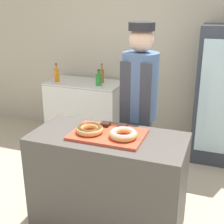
{
  "coord_description": "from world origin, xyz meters",
  "views": [
    {
      "loc": [
        0.86,
        -2.24,
        1.98
      ],
      "look_at": [
        0.0,
        0.1,
        1.09
      ],
      "focal_mm": 50.0,
      "sensor_mm": 36.0,
      "label": 1
    }
  ],
  "objects_px": {
    "donut_chocolate_glaze": "(90,129)",
    "donut_light_glaze": "(123,134)",
    "chest_freezer": "(86,110)",
    "beverage_fridge": "(221,95)",
    "brownie_back_left": "(105,124)",
    "brownie_back_right": "(122,127)",
    "bottle_orange": "(57,75)",
    "serving_tray": "(108,135)",
    "baker_person": "(139,108)",
    "bottle_amber": "(102,75)",
    "bottle_green": "(99,79)"
  },
  "relations": [
    {
      "from": "donut_chocolate_glaze",
      "to": "beverage_fridge",
      "type": "xyz_separation_m",
      "value": [
        1.0,
        1.8,
        -0.11
      ]
    },
    {
      "from": "donut_light_glaze",
      "to": "baker_person",
      "type": "distance_m",
      "value": 0.67
    },
    {
      "from": "serving_tray",
      "to": "baker_person",
      "type": "height_order",
      "value": "baker_person"
    },
    {
      "from": "donut_chocolate_glaze",
      "to": "chest_freezer",
      "type": "relative_size",
      "value": 0.21
    },
    {
      "from": "donut_light_glaze",
      "to": "baker_person",
      "type": "height_order",
      "value": "baker_person"
    },
    {
      "from": "beverage_fridge",
      "to": "brownie_back_left",
      "type": "bearing_deg",
      "value": -119.84
    },
    {
      "from": "chest_freezer",
      "to": "beverage_fridge",
      "type": "bearing_deg",
      "value": -0.2
    },
    {
      "from": "serving_tray",
      "to": "donut_light_glaze",
      "type": "xyz_separation_m",
      "value": [
        0.15,
        -0.04,
        0.05
      ]
    },
    {
      "from": "donut_chocolate_glaze",
      "to": "bottle_amber",
      "type": "distance_m",
      "value": 1.97
    },
    {
      "from": "brownie_back_left",
      "to": "chest_freezer",
      "type": "height_order",
      "value": "brownie_back_left"
    },
    {
      "from": "donut_light_glaze",
      "to": "chest_freezer",
      "type": "relative_size",
      "value": 0.21
    },
    {
      "from": "bottle_orange",
      "to": "beverage_fridge",
      "type": "bearing_deg",
      "value": 3.01
    },
    {
      "from": "donut_light_glaze",
      "to": "chest_freezer",
      "type": "height_order",
      "value": "donut_light_glaze"
    },
    {
      "from": "serving_tray",
      "to": "chest_freezer",
      "type": "relative_size",
      "value": 0.57
    },
    {
      "from": "brownie_back_left",
      "to": "bottle_green",
      "type": "bearing_deg",
      "value": 114.59
    },
    {
      "from": "serving_tray",
      "to": "baker_person",
      "type": "xyz_separation_m",
      "value": [
        0.1,
        0.62,
        0.04
      ]
    },
    {
      "from": "chest_freezer",
      "to": "donut_light_glaze",
      "type": "bearing_deg",
      "value": -56.71
    },
    {
      "from": "serving_tray",
      "to": "baker_person",
      "type": "distance_m",
      "value": 0.63
    },
    {
      "from": "donut_light_glaze",
      "to": "donut_chocolate_glaze",
      "type": "bearing_deg",
      "value": 180.0
    },
    {
      "from": "donut_light_glaze",
      "to": "bottle_green",
      "type": "height_order",
      "value": "bottle_green"
    },
    {
      "from": "serving_tray",
      "to": "beverage_fridge",
      "type": "distance_m",
      "value": 1.95
    },
    {
      "from": "donut_chocolate_glaze",
      "to": "donut_light_glaze",
      "type": "bearing_deg",
      "value": 0.0
    },
    {
      "from": "donut_chocolate_glaze",
      "to": "bottle_orange",
      "type": "height_order",
      "value": "bottle_orange"
    },
    {
      "from": "chest_freezer",
      "to": "brownie_back_left",
      "type": "bearing_deg",
      "value": -59.45
    },
    {
      "from": "serving_tray",
      "to": "donut_chocolate_glaze",
      "type": "xyz_separation_m",
      "value": [
        -0.15,
        -0.04,
        0.05
      ]
    },
    {
      "from": "beverage_fridge",
      "to": "bottle_amber",
      "type": "xyz_separation_m",
      "value": [
        -1.64,
        0.06,
        0.12
      ]
    },
    {
      "from": "brownie_back_right",
      "to": "donut_light_glaze",
      "type": "bearing_deg",
      "value": -69.16
    },
    {
      "from": "brownie_back_left",
      "to": "chest_freezer",
      "type": "xyz_separation_m",
      "value": [
        -0.96,
        1.62,
        -0.51
      ]
    },
    {
      "from": "donut_chocolate_glaze",
      "to": "chest_freezer",
      "type": "distance_m",
      "value": 2.08
    },
    {
      "from": "beverage_fridge",
      "to": "chest_freezer",
      "type": "distance_m",
      "value": 1.93
    },
    {
      "from": "baker_person",
      "to": "bottle_amber",
      "type": "distance_m",
      "value": 1.49
    },
    {
      "from": "brownie_back_right",
      "to": "baker_person",
      "type": "distance_m",
      "value": 0.48
    },
    {
      "from": "brownie_back_left",
      "to": "bottle_orange",
      "type": "distance_m",
      "value": 2.01
    },
    {
      "from": "donut_light_glaze",
      "to": "bottle_amber",
      "type": "bearing_deg",
      "value": 116.74
    },
    {
      "from": "donut_chocolate_glaze",
      "to": "brownie_back_right",
      "type": "relative_size",
      "value": 3.07
    },
    {
      "from": "brownie_back_right",
      "to": "bottle_amber",
      "type": "xyz_separation_m",
      "value": [
        -0.87,
        1.68,
        0.03
      ]
    },
    {
      "from": "baker_person",
      "to": "bottle_amber",
      "type": "relative_size",
      "value": 6.59
    },
    {
      "from": "donut_chocolate_glaze",
      "to": "baker_person",
      "type": "bearing_deg",
      "value": 69.77
    },
    {
      "from": "bottle_amber",
      "to": "donut_light_glaze",
      "type": "bearing_deg",
      "value": -63.26
    },
    {
      "from": "donut_light_glaze",
      "to": "serving_tray",
      "type": "bearing_deg",
      "value": 164.89
    },
    {
      "from": "chest_freezer",
      "to": "brownie_back_right",
      "type": "bearing_deg",
      "value": -55.48
    },
    {
      "from": "beverage_fridge",
      "to": "chest_freezer",
      "type": "height_order",
      "value": "beverage_fridge"
    },
    {
      "from": "serving_tray",
      "to": "bottle_green",
      "type": "relative_size",
      "value": 2.73
    },
    {
      "from": "donut_light_glaze",
      "to": "brownie_back_right",
      "type": "xyz_separation_m",
      "value": [
        -0.07,
        0.18,
        -0.02
      ]
    },
    {
      "from": "donut_chocolate_glaze",
      "to": "donut_light_glaze",
      "type": "distance_m",
      "value": 0.3
    },
    {
      "from": "serving_tray",
      "to": "beverage_fridge",
      "type": "relative_size",
      "value": 0.35
    },
    {
      "from": "donut_chocolate_glaze",
      "to": "donut_light_glaze",
      "type": "xyz_separation_m",
      "value": [
        0.3,
        0.0,
        0.0
      ]
    },
    {
      "from": "brownie_back_right",
      "to": "bottle_orange",
      "type": "xyz_separation_m",
      "value": [
        -1.5,
        1.5,
        0.02
      ]
    },
    {
      "from": "bottle_green",
      "to": "bottle_orange",
      "type": "relative_size",
      "value": 0.84
    },
    {
      "from": "brownie_back_left",
      "to": "baker_person",
      "type": "height_order",
      "value": "baker_person"
    }
  ]
}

